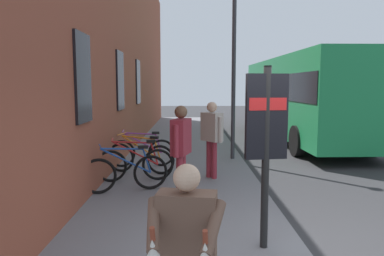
# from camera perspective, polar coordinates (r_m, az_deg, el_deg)

# --- Properties ---
(ground) EXTENTS (60.00, 60.00, 0.00)m
(ground) POSITION_cam_1_polar(r_m,az_deg,el_deg) (11.12, 13.05, -5.27)
(ground) COLOR #2D2D30
(sidewalk_pavement) EXTENTS (24.00, 3.50, 0.12)m
(sidewalk_pavement) POSITION_cam_1_polar(r_m,az_deg,el_deg) (12.78, -1.18, -3.28)
(sidewalk_pavement) COLOR slate
(sidewalk_pavement) RESTS_ON ground
(station_facade) EXTENTS (22.00, 0.65, 7.57)m
(station_facade) POSITION_cam_1_polar(r_m,az_deg,el_deg) (13.84, -9.89, 12.85)
(station_facade) COLOR brown
(station_facade) RESTS_ON ground
(bicycle_far_end) EXTENTS (0.67, 1.70, 0.97)m
(bicycle_far_end) POSITION_cam_1_polar(r_m,az_deg,el_deg) (7.56, -10.37, -6.90)
(bicycle_far_end) COLOR black
(bicycle_far_end) RESTS_ON sidewalk_pavement
(bicycle_nearest_sign) EXTENTS (0.48, 1.76, 0.97)m
(bicycle_nearest_sign) POSITION_cam_1_polar(r_m,az_deg,el_deg) (8.35, -8.91, -5.58)
(bicycle_nearest_sign) COLOR black
(bicycle_nearest_sign) RESTS_ON sidewalk_pavement
(bicycle_under_window) EXTENTS (0.61, 1.73, 0.97)m
(bicycle_under_window) POSITION_cam_1_polar(r_m,az_deg,el_deg) (9.06, -8.07, -4.59)
(bicycle_under_window) COLOR black
(bicycle_under_window) RESTS_ON sidewalk_pavement
(bicycle_end_of_row) EXTENTS (0.48, 1.77, 0.97)m
(bicycle_end_of_row) POSITION_cam_1_polar(r_m,az_deg,el_deg) (9.79, -7.82, -3.74)
(bicycle_end_of_row) COLOR black
(bicycle_end_of_row) RESTS_ON sidewalk_pavement
(transit_info_sign) EXTENTS (0.16, 0.56, 2.40)m
(transit_info_sign) POSITION_cam_1_polar(r_m,az_deg,el_deg) (4.79, 11.54, -0.06)
(transit_info_sign) COLOR black
(transit_info_sign) RESTS_ON sidewalk_pavement
(city_bus) EXTENTS (10.55, 2.80, 3.35)m
(city_bus) POSITION_cam_1_polar(r_m,az_deg,el_deg) (15.58, 16.76, 5.11)
(city_bus) COLOR #1E8C4C
(city_bus) RESTS_ON ground
(pedestrian_by_facade) EXTENTS (0.56, 0.52, 1.77)m
(pedestrian_by_facade) POSITION_cam_1_polar(r_m,az_deg,el_deg) (8.42, 3.11, -0.61)
(pedestrian_by_facade) COLOR maroon
(pedestrian_by_facade) RESTS_ON sidewalk_pavement
(pedestrian_near_bus) EXTENTS (0.65, 0.39, 1.78)m
(pedestrian_near_bus) POSITION_cam_1_polar(r_m,az_deg,el_deg) (6.77, -1.73, -2.34)
(pedestrian_near_bus) COLOR maroon
(pedestrian_near_bus) RESTS_ON sidewalk_pavement
(tourist_with_hotdogs) EXTENTS (0.59, 0.60, 1.57)m
(tourist_with_hotdogs) POSITION_cam_1_polar(r_m,az_deg,el_deg) (2.90, -0.88, -17.38)
(tourist_with_hotdogs) COLOR brown
(tourist_with_hotdogs) RESTS_ON sidewalk_pavement
(street_lamp) EXTENTS (0.28, 0.28, 5.73)m
(street_lamp) POSITION_cam_1_polar(r_m,az_deg,el_deg) (10.74, 6.59, 13.11)
(street_lamp) COLOR #333338
(street_lamp) RESTS_ON sidewalk_pavement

